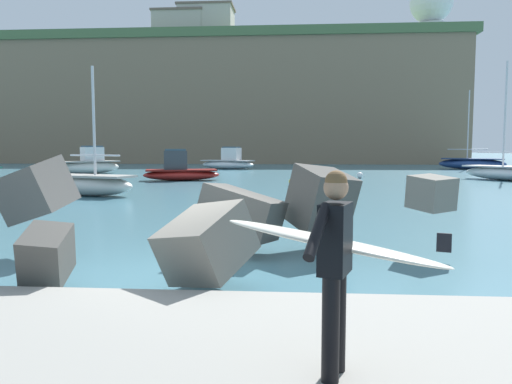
# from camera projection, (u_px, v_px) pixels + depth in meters

# --- Properties ---
(ground_plane) EXTENTS (400.00, 400.00, 0.00)m
(ground_plane) POSITION_uv_depth(u_px,v_px,m) (195.00, 274.00, 8.78)
(ground_plane) COLOR #42707F
(walkway_path) EXTENTS (48.00, 4.40, 0.24)m
(walkway_path) POSITION_uv_depth(u_px,v_px,m) (113.00, 367.00, 4.80)
(walkway_path) COLOR gray
(walkway_path) RESTS_ON ground
(breakwater_jetty) EXTENTS (28.41, 7.47, 2.07)m
(breakwater_jetty) POSITION_uv_depth(u_px,v_px,m) (149.00, 209.00, 10.26)
(breakwater_jetty) COLOR #4C4944
(breakwater_jetty) RESTS_ON ground
(surfer_with_board) EXTENTS (2.10, 1.44, 1.78)m
(surfer_with_board) POSITION_uv_depth(u_px,v_px,m) (334.00, 255.00, 4.37)
(surfer_with_board) COLOR black
(surfer_with_board) RESTS_ON walkway_path
(boat_near_left) EXTENTS (4.81, 2.89, 5.80)m
(boat_near_left) POSITION_uv_depth(u_px,v_px,m) (90.00, 184.00, 22.87)
(boat_near_left) COLOR beige
(boat_near_left) RESTS_ON ground
(boat_near_right) EXTENTS (6.59, 4.03, 7.80)m
(boat_near_right) POSITION_uv_depth(u_px,v_px,m) (472.00, 163.00, 49.90)
(boat_near_right) COLOR navy
(boat_near_right) RESTS_ON ground
(boat_mid_left) EXTENTS (5.28, 2.93, 2.09)m
(boat_mid_left) POSITION_uv_depth(u_px,v_px,m) (180.00, 171.00, 33.26)
(boat_mid_left) COLOR maroon
(boat_mid_left) RESTS_ON ground
(boat_mid_right) EXTENTS (5.46, 6.37, 7.85)m
(boat_mid_right) POSITION_uv_depth(u_px,v_px,m) (509.00, 172.00, 33.27)
(boat_mid_right) COLOR white
(boat_mid_right) RESTS_ON ground
(boat_far_centre) EXTENTS (4.88, 5.26, 2.32)m
(boat_far_centre) POSITION_uv_depth(u_px,v_px,m) (89.00, 165.00, 41.42)
(boat_far_centre) COLOR beige
(boat_far_centre) RESTS_ON ground
(boat_far_right) EXTENTS (6.08, 3.86, 2.25)m
(boat_far_right) POSITION_uv_depth(u_px,v_px,m) (228.00, 162.00, 50.57)
(boat_far_right) COLOR white
(boat_far_right) RESTS_ON ground
(mooring_buoy_inner) EXTENTS (0.44, 0.44, 0.44)m
(mooring_buoy_inner) POSITION_uv_depth(u_px,v_px,m) (360.00, 175.00, 35.50)
(mooring_buoy_inner) COLOR silver
(mooring_buoy_inner) RESTS_ON ground
(mooring_buoy_middle) EXTENTS (0.44, 0.44, 0.44)m
(mooring_buoy_middle) POSITION_uv_depth(u_px,v_px,m) (293.00, 182.00, 28.78)
(mooring_buoy_middle) COLOR yellow
(mooring_buoy_middle) RESTS_ON ground
(headland_bluff) EXTENTS (73.52, 31.23, 17.55)m
(headland_bluff) POSITION_uv_depth(u_px,v_px,m) (208.00, 106.00, 80.50)
(headland_bluff) COLOR #847056
(headland_bluff) RESTS_ON ground
(radar_dome) EXTENTS (6.29, 6.29, 9.39)m
(radar_dome) POSITION_uv_depth(u_px,v_px,m) (431.00, 9.00, 75.44)
(radar_dome) COLOR silver
(radar_dome) RESTS_ON headland_bluff
(station_building_west) EXTENTS (7.56, 6.57, 4.44)m
(station_building_west) POSITION_uv_depth(u_px,v_px,m) (181.00, 28.00, 74.82)
(station_building_west) COLOR #B2ADA3
(station_building_west) RESTS_ON headland_bluff
(station_building_central) EXTENTS (8.11, 5.52, 5.27)m
(station_building_central) POSITION_uv_depth(u_px,v_px,m) (207.00, 25.00, 74.14)
(station_building_central) COLOR #B2ADA3
(station_building_central) RESTS_ON headland_bluff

